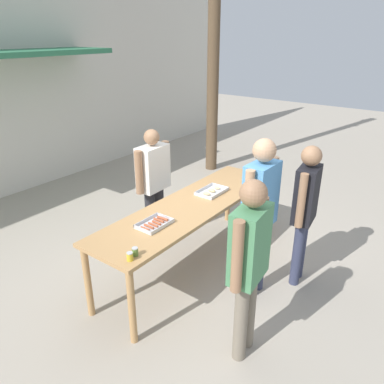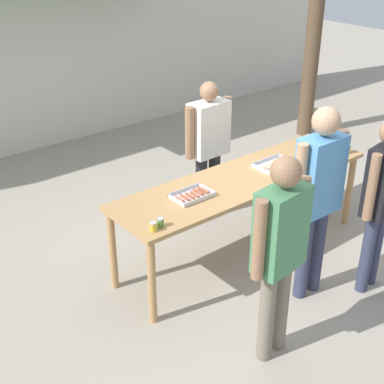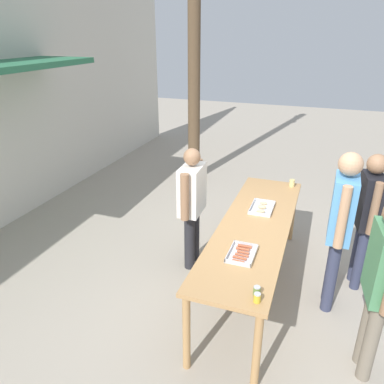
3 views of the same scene
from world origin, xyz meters
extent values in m
plane|color=#A39989|center=(0.00, 0.00, 0.00)|extent=(24.00, 24.00, 0.00)
cube|color=tan|center=(0.00, 0.00, 0.84)|extent=(2.79, 0.75, 0.04)
cylinder|color=tan|center=(-1.33, -0.31, 0.41)|extent=(0.07, 0.07, 0.82)
cylinder|color=tan|center=(1.33, -0.31, 0.41)|extent=(0.07, 0.07, 0.82)
cylinder|color=tan|center=(-1.33, 0.31, 0.41)|extent=(0.07, 0.07, 0.82)
cylinder|color=tan|center=(1.33, 0.31, 0.41)|extent=(0.07, 0.07, 0.82)
cube|color=silver|center=(-0.66, 0.00, 0.86)|extent=(0.36, 0.25, 0.01)
cube|color=silver|center=(-0.66, -0.12, 0.88)|extent=(0.36, 0.01, 0.03)
cube|color=silver|center=(-0.66, 0.12, 0.88)|extent=(0.36, 0.01, 0.03)
cube|color=silver|center=(-0.83, 0.00, 0.88)|extent=(0.01, 0.25, 0.03)
cube|color=silver|center=(-0.48, 0.00, 0.88)|extent=(0.01, 0.25, 0.03)
cylinder|color=#A34C2D|center=(-0.79, 0.00, 0.88)|extent=(0.02, 0.11, 0.02)
cylinder|color=#A34C2D|center=(-0.74, 0.00, 0.88)|extent=(0.03, 0.13, 0.02)
cylinder|color=#A34C2D|center=(-0.68, -0.01, 0.88)|extent=(0.03, 0.13, 0.02)
cylinder|color=#A34C2D|center=(-0.63, -0.01, 0.88)|extent=(0.03, 0.12, 0.02)
cylinder|color=#A34C2D|center=(-0.58, 0.01, 0.88)|extent=(0.03, 0.13, 0.03)
cylinder|color=#A34C2D|center=(-0.52, 0.00, 0.88)|extent=(0.03, 0.14, 0.03)
cube|color=silver|center=(0.41, 0.00, 0.86)|extent=(0.40, 0.26, 0.01)
cube|color=silver|center=(0.41, -0.13, 0.88)|extent=(0.40, 0.01, 0.03)
cube|color=silver|center=(0.41, 0.12, 0.88)|extent=(0.40, 0.01, 0.03)
cube|color=silver|center=(0.22, 0.00, 0.88)|extent=(0.01, 0.26, 0.03)
cube|color=silver|center=(0.60, 0.00, 0.88)|extent=(0.01, 0.26, 0.03)
ellipsoid|color=#D6B77F|center=(0.29, -0.01, 0.88)|extent=(0.07, 0.11, 0.04)
ellipsoid|color=#D6B77F|center=(0.41, 0.00, 0.89)|extent=(0.06, 0.11, 0.04)
ellipsoid|color=#D6B77F|center=(0.53, 0.00, 0.88)|extent=(0.05, 0.10, 0.04)
cylinder|color=gold|center=(-1.26, -0.27, 0.89)|extent=(0.06, 0.06, 0.07)
cylinder|color=#B2B2B7|center=(-1.26, -0.27, 0.93)|extent=(0.06, 0.06, 0.01)
cylinder|color=#567A38|center=(-1.18, -0.25, 0.89)|extent=(0.06, 0.06, 0.07)
cylinder|color=#B2B2B7|center=(-1.18, -0.25, 0.93)|extent=(0.06, 0.06, 0.01)
cylinder|color=#DBC67A|center=(1.26, -0.26, 0.91)|extent=(0.07, 0.07, 0.10)
cylinder|color=#232328|center=(0.15, 0.83, 0.38)|extent=(0.13, 0.13, 0.75)
cylinder|color=#232328|center=(0.35, 0.84, 0.38)|extent=(0.13, 0.13, 0.75)
cube|color=silver|center=(0.25, 0.83, 1.05)|extent=(0.45, 0.26, 0.60)
sphere|color=#936B4C|center=(0.25, 0.83, 1.47)|extent=(0.20, 0.20, 0.20)
cylinder|color=#936B4C|center=(-0.02, 0.82, 1.07)|extent=(0.10, 0.10, 0.57)
cylinder|color=#936B4C|center=(0.52, 0.84, 1.07)|extent=(0.10, 0.10, 0.57)
cylinder|color=#756B5B|center=(-0.72, -1.18, 0.41)|extent=(0.12, 0.12, 0.81)
cylinder|color=#756B5B|center=(-0.90, -1.20, 0.41)|extent=(0.12, 0.12, 0.81)
cube|color=#478456|center=(-0.81, -1.19, 1.13)|extent=(0.42, 0.26, 0.64)
sphere|color=#936B4C|center=(-0.81, -1.19, 1.58)|extent=(0.22, 0.22, 0.22)
cylinder|color=#936B4C|center=(-0.56, -1.16, 1.15)|extent=(0.09, 0.09, 0.61)
cylinder|color=#936B4C|center=(-1.05, -1.21, 1.15)|extent=(0.09, 0.09, 0.61)
cylinder|color=#333851|center=(0.59, -1.14, 0.39)|extent=(0.11, 0.11, 0.79)
cylinder|color=#333851|center=(0.43, -1.17, 0.39)|extent=(0.11, 0.11, 0.79)
cube|color=black|center=(0.51, -1.15, 1.10)|extent=(0.40, 0.25, 0.62)
cylinder|color=#936B4C|center=(0.29, -1.19, 1.11)|extent=(0.08, 0.08, 0.59)
cylinder|color=#333851|center=(0.10, -0.86, 0.43)|extent=(0.12, 0.12, 0.85)
cylinder|color=#333851|center=(-0.08, -0.86, 0.43)|extent=(0.12, 0.12, 0.85)
cube|color=#5193D1|center=(0.01, -0.86, 1.19)|extent=(0.41, 0.23, 0.68)
sphere|color=tan|center=(0.01, -0.86, 1.66)|extent=(0.23, 0.23, 0.23)
cylinder|color=tan|center=(0.26, -0.87, 1.21)|extent=(0.09, 0.09, 0.64)
cylinder|color=tan|center=(-0.24, -0.86, 1.21)|extent=(0.09, 0.09, 0.64)
camera|label=1|loc=(-3.17, -2.37, 2.71)|focal=35.00mm
camera|label=2|loc=(-3.32, -3.30, 3.08)|focal=50.00mm
camera|label=3|loc=(-3.66, -0.59, 2.84)|focal=35.00mm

